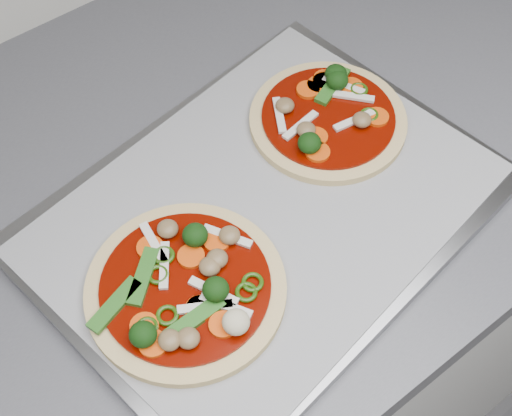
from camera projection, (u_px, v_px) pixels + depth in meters
baking_tray at (265, 212)px, 0.70m from camera, size 0.48×0.38×0.01m
parchment at (265, 208)px, 0.69m from camera, size 0.46×0.37×0.00m
pizza_left at (187, 288)px, 0.63m from camera, size 0.19×0.19×0.03m
pizza_right at (328, 116)px, 0.75m from camera, size 0.22×0.22×0.03m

